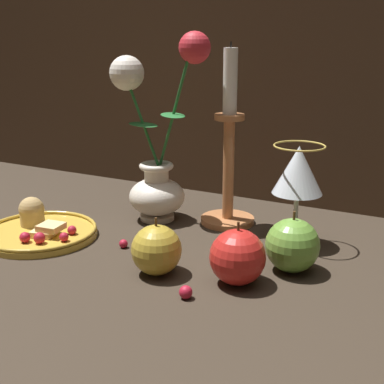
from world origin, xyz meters
The scene contains 11 objects.
ground_plane centered at (0.00, 0.00, 0.00)m, with size 2.40×2.40×0.00m, color #33281E.
vase centered at (-0.10, 0.12, 0.12)m, with size 0.19×0.10×0.34m.
plate_with_pastries centered at (-0.24, -0.05, 0.01)m, with size 0.19×0.19×0.06m.
wine_glass centered at (0.16, 0.12, 0.12)m, with size 0.08×0.08×0.17m.
candlestick centered at (0.02, 0.16, 0.11)m, with size 0.10×0.10×0.32m.
apple_beside_vase centered at (0.19, 0.01, 0.04)m, with size 0.08×0.08×0.09m.
apple_near_glass centered at (0.13, -0.06, 0.04)m, with size 0.08×0.08×0.09m.
apple_at_table_edge centered at (0.02, -0.08, 0.04)m, with size 0.07×0.07×0.08m.
berry_near_plate centered at (0.09, 0.00, 0.01)m, with size 0.02×0.02×0.02m, color #AD192D.
berry_front_center centered at (-0.08, -0.03, 0.01)m, with size 0.01×0.01×0.01m, color #AD192D.
berry_by_glass_stem centered at (0.09, -0.13, 0.01)m, with size 0.02×0.02×0.02m, color #AD192D.
Camera 1 is at (0.39, -0.69, 0.33)m, focal length 50.00 mm.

